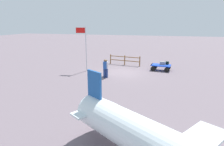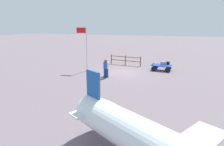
# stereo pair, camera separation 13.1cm
# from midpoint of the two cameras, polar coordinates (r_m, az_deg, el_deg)

# --- Properties ---
(ground_plane) EXTENTS (120.00, 120.00, 0.00)m
(ground_plane) POSITION_cam_midpoint_polar(r_m,az_deg,el_deg) (20.76, 2.94, 0.22)
(ground_plane) COLOR slate
(luggage_cart) EXTENTS (2.18, 1.57, 0.62)m
(luggage_cart) POSITION_cam_midpoint_polar(r_m,az_deg,el_deg) (22.07, 13.67, 1.92)
(luggage_cart) COLOR blue
(luggage_cart) RESTS_ON ground
(suitcase_olive) EXTENTS (0.64, 0.34, 0.34)m
(suitcase_olive) POSITION_cam_midpoint_polar(r_m,az_deg,el_deg) (22.09, 14.26, 2.76)
(suitcase_olive) COLOR gray
(suitcase_olive) RESTS_ON luggage_cart
(suitcase_dark) EXTENTS (0.52, 0.42, 0.30)m
(suitcase_dark) POSITION_cam_midpoint_polar(r_m,az_deg,el_deg) (22.46, 15.30, 2.83)
(suitcase_dark) COLOR black
(suitcase_dark) RESTS_ON luggage_cart
(worker_lead) EXTENTS (0.49, 0.49, 1.72)m
(worker_lead) POSITION_cam_midpoint_polar(r_m,az_deg,el_deg) (18.57, -1.86, 1.76)
(worker_lead) COLOR navy
(worker_lead) RESTS_ON ground
(worker_trailing) EXTENTS (0.50, 0.50, 1.76)m
(worker_trailing) POSITION_cam_midpoint_polar(r_m,az_deg,el_deg) (18.46, -2.25, 1.74)
(worker_trailing) COLOR navy
(worker_trailing) RESTS_ON ground
(worker_supervisor) EXTENTS (0.38, 0.38, 1.59)m
(worker_supervisor) POSITION_cam_midpoint_polar(r_m,az_deg,el_deg) (19.21, -1.86, 1.85)
(worker_supervisor) COLOR navy
(worker_supervisor) RESTS_ON ground
(flagpole) EXTENTS (1.10, 0.17, 4.66)m
(flagpole) POSITION_cam_midpoint_polar(r_m,az_deg,el_deg) (21.10, -8.07, 8.17)
(flagpole) COLOR silver
(flagpole) RESTS_ON ground
(wooden_fence) EXTENTS (3.89, 0.69, 1.18)m
(wooden_fence) POSITION_cam_midpoint_polar(r_m,az_deg,el_deg) (24.24, 3.53, 3.92)
(wooden_fence) COLOR brown
(wooden_fence) RESTS_ON ground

